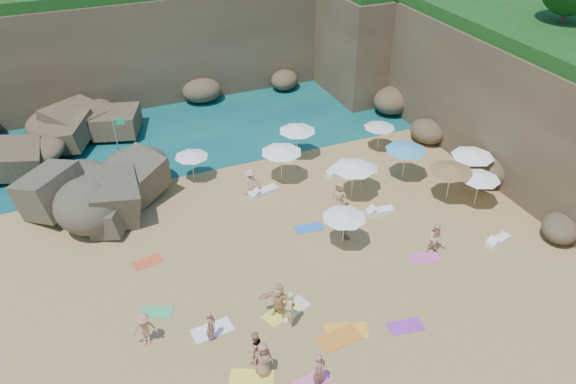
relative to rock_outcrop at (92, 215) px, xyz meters
name	(u,v)px	position (x,y,z in m)	size (l,w,h in m)	color
ground	(275,263)	(8.02, -7.93, 0.00)	(120.00, 120.00, 0.00)	tan
seawater	(154,65)	(8.02, 22.07, 0.00)	(120.00, 120.00, 0.00)	#0C4751
cliff_back	(184,36)	(10.02, 17.07, 4.00)	(44.00, 8.00, 8.00)	brown
cliff_right	(488,78)	(27.02, 0.07, 4.00)	(8.00, 30.00, 8.00)	brown
cliff_corner	(374,31)	(25.02, 12.07, 4.00)	(10.00, 12.00, 8.00)	brown
rock_promontory	(31,159)	(-2.98, 8.07, 0.00)	(12.00, 7.00, 2.00)	brown
rock_outcrop	(92,215)	(0.00, 0.00, 0.00)	(7.08, 5.31, 2.83)	brown
flag_pole	(118,138)	(2.47, 4.29, 2.36)	(0.71, 0.22, 3.69)	silver
parasol_0	(191,154)	(6.32, 1.44, 1.81)	(2.08, 2.08, 1.97)	silver
parasol_1	(281,150)	(11.35, -0.76, 2.18)	(2.52, 2.52, 2.38)	silver
parasol_2	(297,128)	(13.40, 1.57, 2.11)	(2.43, 2.43, 2.29)	silver
parasol_3	(380,125)	(18.87, 0.37, 1.82)	(2.10, 2.10, 1.99)	silver
parasol_4	(362,166)	(15.32, -3.68, 1.70)	(1.96, 1.96, 1.85)	silver
parasol_6	(452,168)	(19.48, -6.56, 2.21)	(2.55, 2.55, 2.41)	silver
parasol_7	(473,153)	(21.67, -5.67, 2.22)	(2.55, 2.55, 2.41)	silver
parasol_8	(354,166)	(14.44, -4.14, 2.18)	(2.52, 2.52, 2.38)	silver
parasol_9	(344,215)	(11.84, -8.00, 2.01)	(2.31, 2.31, 2.19)	silver
parasol_10	(406,147)	(18.42, -3.47, 2.21)	(2.54, 2.54, 2.41)	silver
parasol_11	(480,176)	(20.65, -7.65, 2.00)	(2.31, 2.31, 2.18)	silver
lounger_0	(264,192)	(9.76, -1.75, 0.14)	(1.82, 0.61, 0.28)	silver
lounger_1	(285,155)	(12.66, 1.88, 0.14)	(1.76, 0.59, 0.27)	white
lounger_2	(342,172)	(15.12, -1.59, 0.15)	(1.97, 0.66, 0.31)	white
lounger_3	(380,211)	(15.20, -6.17, 0.12)	(1.60, 0.53, 0.25)	white
lounger_4	(350,165)	(16.03, -0.99, 0.14)	(1.76, 0.59, 0.27)	silver
lounger_5	(498,240)	(19.61, -10.94, 0.12)	(1.55, 0.52, 0.24)	white
towel_1	(313,381)	(6.78, -15.19, 0.01)	(1.51, 0.75, 0.03)	pink
towel_2	(339,338)	(8.76, -13.62, 0.02)	(1.88, 0.94, 0.03)	orange
towel_4	(252,378)	(4.57, -14.12, 0.02)	(1.78, 0.89, 0.03)	#FFE943
towel_5	(212,330)	(3.83, -11.02, 0.02)	(1.80, 0.90, 0.03)	white
towel_6	(406,326)	(11.80, -14.14, 0.01)	(1.56, 0.78, 0.03)	purple
towel_7	(148,262)	(2.10, -5.33, 0.01)	(1.46, 0.73, 0.03)	#DB4C26
towel_8	(309,228)	(10.86, -5.92, 0.01)	(1.53, 0.77, 0.03)	blue
towel_9	(425,258)	(15.28, -10.55, 0.01)	(1.61, 0.80, 0.03)	#D954A2
towel_10	(347,330)	(9.28, -13.33, 0.02)	(1.88, 0.94, 0.03)	#FFA328
towel_11	(156,312)	(1.78, -9.01, 0.01)	(1.47, 0.74, 0.03)	#34B86A
towel_12	(282,312)	(7.08, -11.20, 0.02)	(1.81, 0.90, 0.03)	#FFF143
towel_13	(292,309)	(7.58, -11.21, 0.02)	(1.72, 0.86, 0.03)	silver
person_stand_0	(211,326)	(3.68, -11.51, 0.81)	(0.59, 0.39, 1.61)	#B46F5E
person_stand_1	(255,348)	(4.99, -13.36, 0.82)	(0.80, 0.62, 1.64)	#B37759
person_stand_2	(251,183)	(9.03, -1.59, 0.89)	(1.15, 0.47, 1.78)	#DFA07F
person_stand_3	(346,224)	(12.26, -7.48, 0.96)	(1.12, 0.47, 1.92)	#9B674D
person_stand_4	(340,197)	(13.14, -5.04, 0.94)	(0.92, 0.50, 1.89)	tan
person_stand_5	(119,206)	(1.47, -1.08, 0.91)	(1.69, 0.49, 1.83)	tan
person_stand_6	(290,309)	(7.10, -12.04, 0.97)	(0.71, 0.46, 1.94)	#E2C080
person_lie_0	(147,339)	(1.05, -10.63, 0.22)	(1.06, 1.64, 0.44)	tan
person_lie_2	(263,370)	(5.08, -14.09, 0.22)	(0.82, 1.68, 0.45)	#A96E54
person_lie_3	(278,311)	(6.86, -11.31, 0.24)	(1.66, 1.79, 0.48)	#E3AF77
person_lie_4	(319,381)	(6.91, -15.43, 0.20)	(0.61, 1.68, 0.40)	#AB6C55
person_lie_5	(435,247)	(15.99, -10.32, 0.33)	(0.84, 1.72, 0.65)	#EDAD86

